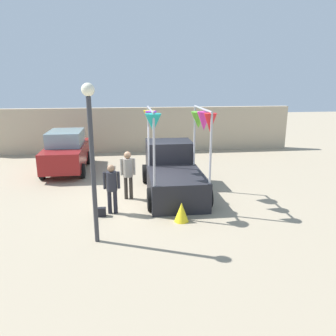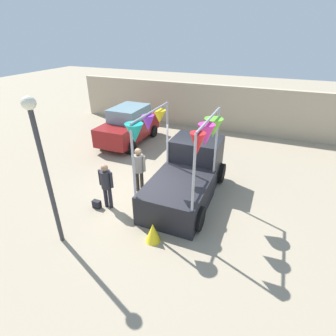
# 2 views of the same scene
# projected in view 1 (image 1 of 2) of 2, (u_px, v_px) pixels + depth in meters

# --- Properties ---
(ground_plane) EXTENTS (60.00, 60.00, 0.00)m
(ground_plane) POSITION_uv_depth(u_px,v_px,m) (152.00, 199.00, 11.79)
(ground_plane) COLOR gray
(vendor_truck) EXTENTS (2.48, 4.13, 3.26)m
(vendor_truck) POSITION_uv_depth(u_px,v_px,m) (173.00, 170.00, 12.34)
(vendor_truck) COLOR black
(vendor_truck) RESTS_ON ground
(parked_car) EXTENTS (1.88, 4.00, 1.88)m
(parked_car) POSITION_uv_depth(u_px,v_px,m) (66.00, 151.00, 15.24)
(parked_car) COLOR maroon
(parked_car) RESTS_ON ground
(person_customer) EXTENTS (0.53, 0.34, 1.62)m
(person_customer) POSITION_uv_depth(u_px,v_px,m) (112.00, 184.00, 10.32)
(person_customer) COLOR black
(person_customer) RESTS_ON ground
(person_vendor) EXTENTS (0.53, 0.34, 1.75)m
(person_vendor) POSITION_uv_depth(u_px,v_px,m) (128.00, 170.00, 11.58)
(person_vendor) COLOR #2D2823
(person_vendor) RESTS_ON ground
(handbag) EXTENTS (0.28, 0.16, 0.28)m
(handbag) POSITION_uv_depth(u_px,v_px,m) (101.00, 212.00, 10.30)
(handbag) COLOR black
(handbag) RESTS_ON ground
(street_lamp) EXTENTS (0.32, 0.32, 4.10)m
(street_lamp) POSITION_uv_depth(u_px,v_px,m) (91.00, 143.00, 8.05)
(street_lamp) COLOR #333338
(street_lamp) RESTS_ON ground
(brick_boundary_wall) EXTENTS (18.00, 0.36, 2.60)m
(brick_boundary_wall) POSITION_uv_depth(u_px,v_px,m) (141.00, 130.00, 19.31)
(brick_boundary_wall) COLOR tan
(brick_boundary_wall) RESTS_ON ground
(folded_kite_bundle_sunflower) EXTENTS (0.55, 0.55, 0.60)m
(folded_kite_bundle_sunflower) POSITION_uv_depth(u_px,v_px,m) (182.00, 212.00, 9.89)
(folded_kite_bundle_sunflower) COLOR yellow
(folded_kite_bundle_sunflower) RESTS_ON ground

